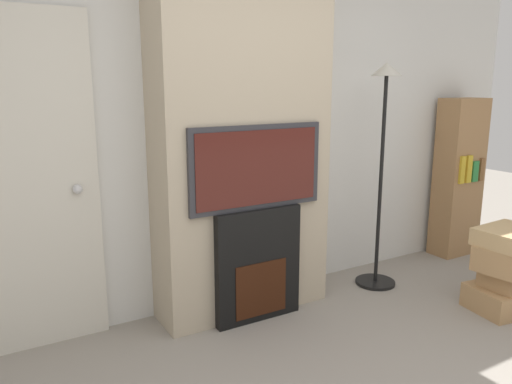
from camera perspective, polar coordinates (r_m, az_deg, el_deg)
The scene contains 8 objects.
wall_back at distance 3.68m, azimuth -3.35°, elevation 7.81°, with size 6.00×0.06×2.70m.
chimney_breast at distance 3.48m, azimuth -1.64°, elevation 7.56°, with size 1.25×0.39×2.70m.
fireplace at distance 3.52m, azimuth 0.01°, elevation -8.27°, with size 0.65×0.15×0.80m.
television at distance 3.34m, azimuth 0.03°, elevation 2.85°, with size 0.99×0.07×0.57m.
floor_lamp at distance 4.06m, azimuth 14.26°, elevation 4.78°, with size 0.33×0.33×1.79m.
box_stack at distance 4.09m, azimuth 26.70°, elevation -7.93°, with size 0.50×0.43×0.62m.
bookshelf at distance 5.14m, azimuth 22.12°, elevation 1.52°, with size 0.44×0.28×1.50m.
entry_door at distance 3.27m, azimuth -25.38°, elevation 0.54°, with size 0.92×0.09×2.08m.
Camera 1 is at (-1.67, -1.23, 1.65)m, focal length 35.00 mm.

